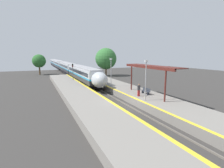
{
  "coord_description": "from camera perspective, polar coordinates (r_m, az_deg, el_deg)",
  "views": [
    {
      "loc": [
        -9.68,
        -18.57,
        6.49
      ],
      "look_at": [
        0.55,
        4.98,
        2.16
      ],
      "focal_mm": 28.0,
      "sensor_mm": 36.0,
      "label": 1
    }
  ],
  "objects": [
    {
      "name": "railway_signal",
      "position": [
        39.98,
        -12.67,
        3.95
      ],
      "size": [
        0.28,
        0.28,
        4.48
      ],
      "color": "#59595E",
      "rests_on": "ground_plane"
    },
    {
      "name": "platform_right",
      "position": [
        23.91,
        12.75,
        -5.28
      ],
      "size": [
        5.1,
        64.0,
        0.93
      ],
      "color": "gray",
      "rests_on": "ground_plane"
    },
    {
      "name": "rail_right",
      "position": [
        22.23,
        5.58,
        -7.25
      ],
      "size": [
        0.08,
        90.0,
        0.15
      ],
      "primitive_type": "cube",
      "color": "slate",
      "rests_on": "ground_plane"
    },
    {
      "name": "platform_left",
      "position": [
        20.33,
        -6.23,
        -7.74
      ],
      "size": [
        4.88,
        64.0,
        0.93
      ],
      "color": "gray",
      "rests_on": "ground_plane"
    },
    {
      "name": "platform_bench",
      "position": [
        25.38,
        11.02,
        -2.18
      ],
      "size": [
        0.44,
        1.75,
        0.89
      ],
      "color": "#2D333D",
      "rests_on": "platform_right"
    },
    {
      "name": "station_canopy",
      "position": [
        24.78,
        12.22,
        5.26
      ],
      "size": [
        2.02,
        11.0,
        4.08
      ],
      "color": "#511E19",
      "rests_on": "platform_right"
    },
    {
      "name": "train",
      "position": [
        70.95,
        -15.68,
        5.74
      ],
      "size": [
        2.8,
        88.64,
        3.8
      ],
      "color": "black",
      "rests_on": "ground_plane"
    },
    {
      "name": "person_waiting",
      "position": [
        23.85,
        8.73,
        -1.89
      ],
      "size": [
        0.36,
        0.22,
        1.69
      ],
      "color": "maroon",
      "rests_on": "platform_right"
    },
    {
      "name": "ground_plane",
      "position": [
        21.92,
        3.91,
        -7.67
      ],
      "size": [
        120.0,
        120.0,
        0.0
      ],
      "primitive_type": "plane",
      "color": "#383533"
    },
    {
      "name": "background_tree_right",
      "position": [
        53.69,
        -1.99,
        8.26
      ],
      "size": [
        6.46,
        6.46,
        8.5
      ],
      "color": "brown",
      "rests_on": "ground_plane"
    },
    {
      "name": "background_tree_left",
      "position": [
        61.36,
        -22.72,
        6.93
      ],
      "size": [
        4.23,
        4.23,
        6.58
      ],
      "color": "brown",
      "rests_on": "ground_plane"
    },
    {
      "name": "rail_left",
      "position": [
        21.59,
        2.2,
        -7.72
      ],
      "size": [
        0.08,
        90.0,
        0.15
      ],
      "primitive_type": "cube",
      "color": "slate",
      "rests_on": "ground_plane"
    },
    {
      "name": "lamppost_mid",
      "position": [
        30.83,
        -0.33,
        4.51
      ],
      "size": [
        0.36,
        0.2,
        4.94
      ],
      "color": "#9E9EA3",
      "rests_on": "platform_right"
    },
    {
      "name": "lamppost_near",
      "position": [
        21.47,
        10.97,
        2.12
      ],
      "size": [
        0.36,
        0.2,
        4.94
      ],
      "color": "#9E9EA3",
      "rests_on": "platform_right"
    }
  ]
}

